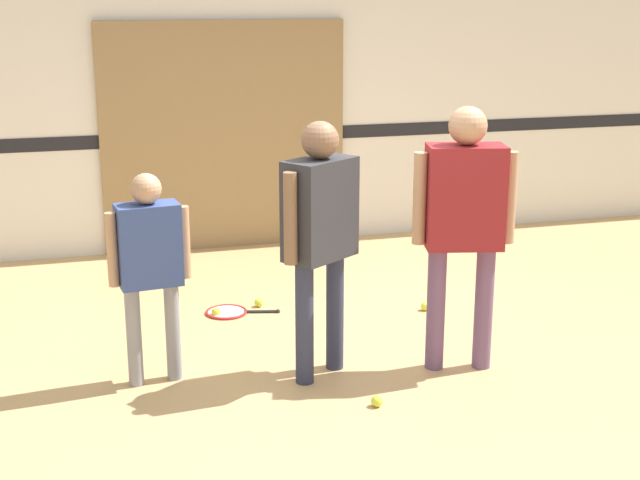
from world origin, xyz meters
TOP-DOWN VIEW (x-y plane):
  - ground_plane at (0.00, 0.00)m, footprint 16.00×16.00m
  - wall_back at (0.00, 2.99)m, footprint 16.00×0.07m
  - wall_panel at (-0.19, 2.93)m, footprint 2.22×0.05m
  - person_instructor at (-0.14, -0.11)m, footprint 0.51×0.45m
  - person_student_left at (-1.13, 0.06)m, footprint 0.49×0.24m
  - person_student_right at (0.73, -0.23)m, footprint 0.61×0.35m
  - racket_spare_on_floor at (-0.49, 1.13)m, footprint 0.58×0.38m
  - tennis_ball_near_instructor at (0.05, -0.62)m, footprint 0.07×0.07m
  - tennis_ball_by_spare_racket at (-0.25, 1.21)m, footprint 0.07×0.07m
  - tennis_ball_stray_left at (0.93, 0.80)m, footprint 0.07×0.07m
  - tennis_ball_stray_right at (-0.59, 1.10)m, footprint 0.07×0.07m

SIDE VIEW (x-z plane):
  - ground_plane at x=0.00m, z-range 0.00..0.00m
  - racket_spare_on_floor at x=-0.49m, z-range -0.01..0.03m
  - tennis_ball_near_instructor at x=0.05m, z-range 0.00..0.07m
  - tennis_ball_by_spare_racket at x=-0.25m, z-range 0.00..0.07m
  - tennis_ball_stray_left at x=0.93m, z-range 0.00..0.07m
  - tennis_ball_stray_right at x=-0.59m, z-range 0.00..0.07m
  - person_student_left at x=-1.13m, z-range 0.15..1.44m
  - person_instructor at x=-0.14m, z-range 0.19..1.76m
  - person_student_right at x=0.73m, z-range 0.19..1.84m
  - wall_panel at x=-0.19m, z-range 0.00..2.06m
  - wall_back at x=0.00m, z-range 0.00..3.20m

